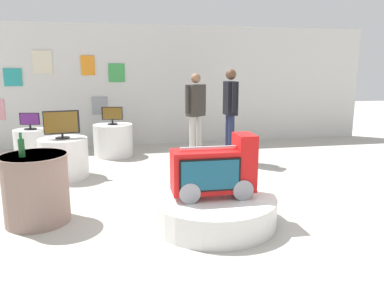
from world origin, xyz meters
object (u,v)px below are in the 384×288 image
(display_pedestal_left_rear, at_px, (64,158))
(display_pedestal_right_rear, at_px, (32,146))
(side_table_round, at_px, (36,188))
(shopper_browsing_near_truck, at_px, (230,108))
(display_pedestal_center_rear, at_px, (113,140))
(main_display_pedestal, at_px, (213,209))
(bottle_on_side_table, at_px, (21,147))
(tv_on_left_rear, at_px, (62,124))
(novelty_firetruck_tv, at_px, (215,172))
(shopper_browsing_rear, at_px, (196,108))
(tv_on_right_rear, at_px, (30,121))
(tv_on_center_rear, at_px, (112,115))

(display_pedestal_left_rear, bearing_deg, display_pedestal_right_rear, 123.71)
(side_table_round, height_order, shopper_browsing_near_truck, shopper_browsing_near_truck)
(side_table_round, bearing_deg, display_pedestal_center_rear, 75.90)
(main_display_pedestal, height_order, bottle_on_side_table, bottle_on_side_table)
(side_table_round, bearing_deg, tv_on_left_rear, 88.42)
(novelty_firetruck_tv, bearing_deg, display_pedestal_left_rear, 130.76)
(display_pedestal_left_rear, distance_m, shopper_browsing_rear, 2.84)
(tv_on_left_rear, xyz_separation_m, bottle_on_side_table, (-0.15, -2.00, 0.02))
(display_pedestal_center_rear, xyz_separation_m, side_table_round, (-0.85, -3.38, 0.09))
(side_table_round, bearing_deg, novelty_firetruck_tv, -11.46)
(display_pedestal_left_rear, relative_size, shopper_browsing_rear, 0.46)
(display_pedestal_left_rear, height_order, display_pedestal_center_rear, same)
(display_pedestal_center_rear, xyz_separation_m, shopper_browsing_rear, (1.71, -0.31, 0.67))
(display_pedestal_center_rear, distance_m, shopper_browsing_near_truck, 2.57)
(shopper_browsing_rear, bearing_deg, novelty_firetruck_tv, -98.15)
(display_pedestal_center_rear, bearing_deg, main_display_pedestal, -72.58)
(tv_on_right_rear, height_order, shopper_browsing_rear, shopper_browsing_rear)
(display_pedestal_center_rear, distance_m, tv_on_center_rear, 0.54)
(display_pedestal_right_rear, height_order, shopper_browsing_rear, shopper_browsing_rear)
(tv_on_right_rear, height_order, bottle_on_side_table, bottle_on_side_table)
(novelty_firetruck_tv, bearing_deg, side_table_round, 168.54)
(display_pedestal_center_rear, bearing_deg, tv_on_center_rear, -79.64)
(display_pedestal_center_rear, bearing_deg, tv_on_left_rear, -118.33)
(display_pedestal_right_rear, xyz_separation_m, shopper_browsing_near_truck, (3.77, -0.68, 0.73))
(display_pedestal_right_rear, height_order, bottle_on_side_table, bottle_on_side_table)
(tv_on_left_rear, bearing_deg, display_pedestal_left_rear, 79.10)
(tv_on_left_rear, bearing_deg, display_pedestal_right_rear, 123.59)
(novelty_firetruck_tv, distance_m, shopper_browsing_near_truck, 2.97)
(tv_on_center_rear, height_order, tv_on_right_rear, tv_on_center_rear)
(side_table_round, bearing_deg, tv_on_right_rear, 102.81)
(novelty_firetruck_tv, height_order, display_pedestal_center_rear, novelty_firetruck_tv)
(tv_on_center_rear, bearing_deg, side_table_round, -104.13)
(main_display_pedestal, xyz_separation_m, shopper_browsing_rear, (0.52, 3.48, 0.85))
(novelty_firetruck_tv, distance_m, display_pedestal_center_rear, 4.00)
(display_pedestal_right_rear, relative_size, bottle_on_side_table, 2.41)
(display_pedestal_right_rear, bearing_deg, tv_on_right_rear, -79.83)
(novelty_firetruck_tv, xyz_separation_m, tv_on_left_rear, (-2.01, 2.32, 0.30))
(tv_on_right_rear, bearing_deg, novelty_firetruck_tv, -51.35)
(tv_on_left_rear, relative_size, bottle_on_side_table, 2.04)
(novelty_firetruck_tv, relative_size, display_pedestal_right_rear, 1.45)
(display_pedestal_right_rear, height_order, tv_on_right_rear, tv_on_right_rear)
(main_display_pedestal, bearing_deg, display_pedestal_right_rear, 128.50)
(main_display_pedestal, xyz_separation_m, novelty_firetruck_tv, (0.02, -0.01, 0.46))
(display_pedestal_center_rear, xyz_separation_m, bottle_on_side_table, (-0.95, -3.47, 0.60))
(side_table_round, bearing_deg, main_display_pedestal, -11.38)
(tv_on_center_rear, xyz_separation_m, display_pedestal_right_rear, (-1.54, -0.36, -0.54))
(tv_on_left_rear, height_order, bottle_on_side_table, tv_on_left_rear)
(tv_on_left_rear, relative_size, display_pedestal_right_rear, 0.85)
(tv_on_center_rear, relative_size, shopper_browsing_near_truck, 0.24)
(side_table_round, bearing_deg, display_pedestal_left_rear, 88.40)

